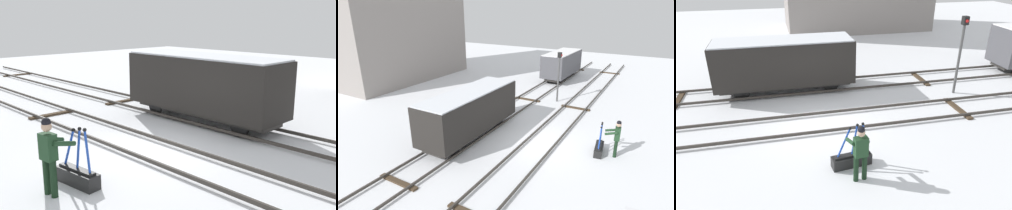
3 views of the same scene
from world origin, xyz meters
TOP-DOWN VIEW (x-y plane):
  - ground_plane at (0.00, 0.00)m, footprint 60.00×60.00m
  - track_main_line at (0.00, 0.00)m, footprint 44.00×1.94m
  - track_siding_near at (0.00, 3.59)m, footprint 44.00×1.94m
  - switch_lever_frame at (0.55, -2.72)m, footprint 1.27×0.51m
  - rail_worker at (0.61, -3.40)m, footprint 0.59×0.72m
  - freight_car_back_track at (-1.03, 3.59)m, footprint 6.27×1.96m

SIDE VIEW (x-z plane):
  - ground_plane at x=0.00m, z-range 0.00..0.00m
  - track_main_line at x=0.00m, z-range 0.02..0.20m
  - track_siding_near at x=0.00m, z-range 0.02..0.20m
  - switch_lever_frame at x=0.55m, z-range -0.48..0.97m
  - rail_worker at x=0.61m, z-range 0.11..1.88m
  - freight_car_back_track at x=-1.03m, z-range 0.18..2.68m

